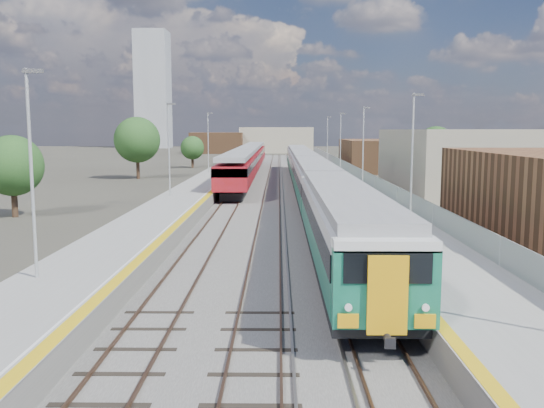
{
  "coord_description": "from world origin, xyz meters",
  "views": [
    {
      "loc": [
        -1.36,
        -12.42,
        6.39
      ],
      "look_at": [
        -1.73,
        19.86,
        2.2
      ],
      "focal_mm": 38.0,
      "sensor_mm": 36.0,
      "label": 1
    }
  ],
  "objects": [
    {
      "name": "tree_b",
      "position": [
        -19.7,
        62.26,
        5.05
      ],
      "size": [
        5.92,
        5.92,
        8.03
      ],
      "color": "#382619",
      "rests_on": "ground"
    },
    {
      "name": "tree_c",
      "position": [
        -15.82,
        84.08,
        3.34
      ],
      "size": [
        3.92,
        3.92,
        5.31
      ],
      "color": "#382619",
      "rests_on": "ground"
    },
    {
      "name": "buildings",
      "position": [
        -18.12,
        138.6,
        10.7
      ],
      "size": [
        72.0,
        185.5,
        40.0
      ],
      "color": "brown",
      "rests_on": "ground"
    },
    {
      "name": "tracks",
      "position": [
        -1.65,
        54.18,
        0.11
      ],
      "size": [
        8.96,
        160.0,
        0.17
      ],
      "color": "#4C3323",
      "rests_on": "ground"
    },
    {
      "name": "platform_right",
      "position": [
        5.28,
        52.49,
        0.54
      ],
      "size": [
        4.7,
        155.0,
        8.52
      ],
      "color": "slate",
      "rests_on": "ground"
    },
    {
      "name": "tree_a",
      "position": [
        -20.7,
        29.11,
        3.77
      ],
      "size": [
        4.43,
        4.43,
        6.0
      ],
      "color": "#382619",
      "rests_on": "ground"
    },
    {
      "name": "tree_d",
      "position": [
        20.17,
        66.98,
        4.31
      ],
      "size": [
        5.05,
        5.05,
        6.84
      ],
      "color": "#382619",
      "rests_on": "ground"
    },
    {
      "name": "red_train",
      "position": [
        -5.5,
        66.87,
        2.3
      ],
      "size": [
        3.09,
        62.5,
        3.89
      ],
      "color": "black",
      "rests_on": "ground"
    },
    {
      "name": "ballast_bed",
      "position": [
        -2.25,
        52.5,
        0.03
      ],
      "size": [
        10.5,
        155.0,
        0.06
      ],
      "primitive_type": "cube",
      "color": "#565451",
      "rests_on": "ground"
    },
    {
      "name": "green_train",
      "position": [
        1.5,
        42.9,
        2.26
      ],
      "size": [
        2.92,
        81.22,
        3.21
      ],
      "color": "black",
      "rests_on": "ground"
    },
    {
      "name": "platform_left",
      "position": [
        -9.05,
        52.49,
        0.52
      ],
      "size": [
        4.3,
        155.0,
        8.52
      ],
      "color": "slate",
      "rests_on": "ground"
    },
    {
      "name": "ground",
      "position": [
        0.0,
        50.0,
        0.0
      ],
      "size": [
        320.0,
        320.0,
        0.0
      ],
      "primitive_type": "plane",
      "color": "#47443A",
      "rests_on": "ground"
    }
  ]
}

